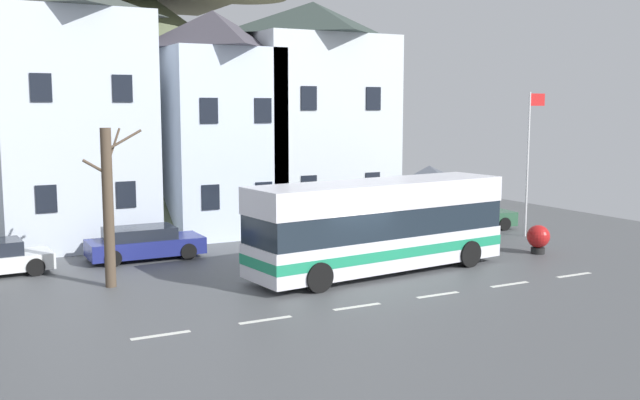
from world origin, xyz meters
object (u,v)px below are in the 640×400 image
object	(u,v)px
townhouse_01	(214,123)
transit_bus	(379,227)
parked_car_01	(467,216)
bare_tree_00	(108,206)
hilltop_castle	(135,79)
public_bench	(396,226)
townhouse_00	(72,115)
townhouse_02	(313,115)
pedestrian_00	(450,228)
flagpole	(529,153)
harbour_buoy	(538,238)
parked_car_02	(144,243)
bus_shelter	(429,178)
pedestrian_01	(447,230)

from	to	relation	value
townhouse_01	transit_bus	distance (m)	11.82
parked_car_01	townhouse_01	bearing A→B (deg)	162.90
transit_bus	bare_tree_00	distance (m)	9.43
hilltop_castle	public_bench	bearing A→B (deg)	-73.53
hilltop_castle	transit_bus	world-z (taller)	hilltop_castle
public_bench	hilltop_castle	bearing A→B (deg)	106.47
townhouse_00	townhouse_02	bearing A→B (deg)	0.77
pedestrian_00	flagpole	world-z (taller)	flagpole
townhouse_01	harbour_buoy	world-z (taller)	townhouse_01
townhouse_02	transit_bus	world-z (taller)	townhouse_02
public_bench	pedestrian_00	bearing A→B (deg)	-84.13
hilltop_castle	public_bench	xyz separation A→B (m)	(6.59, -22.29, -7.39)
townhouse_02	public_bench	size ratio (longest dim) A/B	6.96
townhouse_00	parked_car_02	bearing A→B (deg)	-68.97
parked_car_02	flagpole	size ratio (longest dim) A/B	0.67
transit_bus	harbour_buoy	world-z (taller)	transit_bus
hilltop_castle	pedestrian_00	size ratio (longest dim) A/B	26.11
parked_car_01	harbour_buoy	distance (m)	6.19
bus_shelter	pedestrian_01	distance (m)	2.68
bus_shelter	transit_bus	bearing A→B (deg)	-143.07
townhouse_01	townhouse_02	size ratio (longest dim) A/B	0.93
transit_bus	parked_car_01	world-z (taller)	transit_bus
parked_car_01	harbour_buoy	xyz separation A→B (m)	(-1.22, -6.07, 0.00)
public_bench	flagpole	xyz separation A→B (m)	(5.39, -2.81, 3.41)
pedestrian_01	bare_tree_00	distance (m)	13.69
parked_car_01	harbour_buoy	world-z (taller)	parked_car_01
harbour_buoy	parked_car_01	bearing A→B (deg)	78.64
hilltop_castle	pedestrian_00	world-z (taller)	hilltop_castle
townhouse_01	pedestrian_01	distance (m)	12.20
townhouse_01	public_bench	distance (m)	9.86
townhouse_02	public_bench	world-z (taller)	townhouse_02
townhouse_02	pedestrian_00	distance (m)	10.06
parked_car_01	public_bench	world-z (taller)	parked_car_01
parked_car_01	bare_tree_00	world-z (taller)	bare_tree_00
parked_car_01	pedestrian_01	world-z (taller)	pedestrian_01
townhouse_02	pedestrian_00	xyz separation A→B (m)	(2.11, -8.65, -4.70)
parked_car_01	flagpole	world-z (taller)	flagpole
townhouse_01	pedestrian_00	bearing A→B (deg)	-49.36
parked_car_02	flagpole	xyz separation A→B (m)	(17.09, -3.08, 3.24)
pedestrian_00	pedestrian_01	distance (m)	0.84
townhouse_00	harbour_buoy	bearing A→B (deg)	-34.02
transit_bus	public_bench	distance (m)	7.75
hilltop_castle	harbour_buoy	world-z (taller)	hilltop_castle
townhouse_01	hilltop_castle	xyz separation A→B (m)	(0.43, 17.26, 2.64)
bus_shelter	bare_tree_00	world-z (taller)	bare_tree_00
townhouse_00	hilltop_castle	bearing A→B (deg)	68.34
townhouse_01	townhouse_02	bearing A→B (deg)	0.42
townhouse_00	hilltop_castle	distance (m)	18.83
bus_shelter	parked_car_01	world-z (taller)	bus_shelter
parked_car_01	pedestrian_01	distance (m)	5.97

